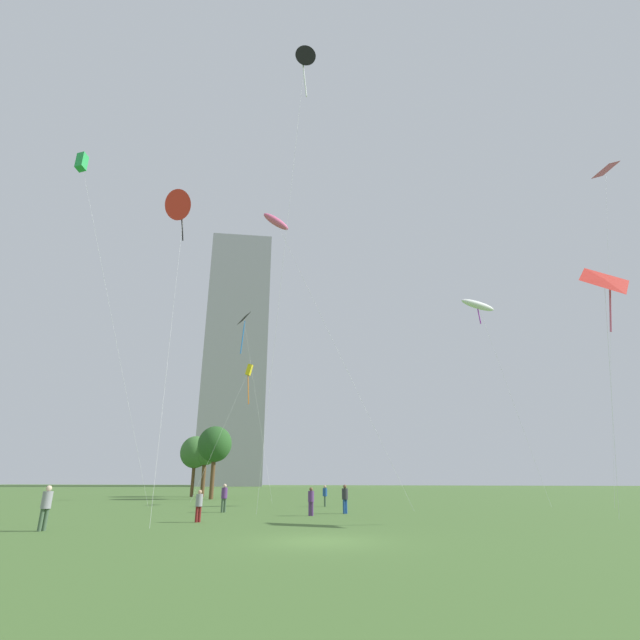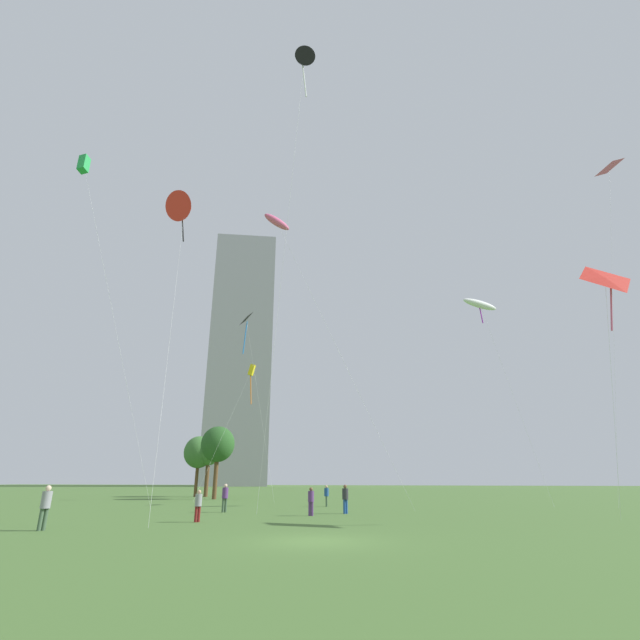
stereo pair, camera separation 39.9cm
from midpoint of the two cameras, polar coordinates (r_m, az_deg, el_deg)
name	(u,v)px [view 2 (the right image)]	position (r m, az deg, el deg)	size (l,w,h in m)	color
ground	(315,541)	(18.26, 0.10, -25.93)	(280.00, 280.00, 0.00)	#476B30
person_standing_0	(225,496)	(33.52, -11.43, -20.72)	(0.40, 0.40, 1.79)	#3F593F
person_standing_1	(311,499)	(29.96, -0.73, -21.48)	(0.36, 0.36, 1.62)	#593372
person_standing_2	(326,494)	(39.40, 1.12, -20.94)	(0.36, 0.36, 1.61)	#3F593F
person_standing_3	(345,497)	(31.73, 3.56, -21.18)	(0.39, 0.39, 1.76)	#1E478C
person_standing_4	(198,503)	(26.49, -14.52, -21.29)	(0.35, 0.35, 1.57)	maroon
person_standing_5	(46,504)	(24.72, -30.66, -19.18)	(0.41, 0.41, 1.85)	#3F593F
kite_flying_0	(84,165)	(47.49, -27.18, 16.87)	(7.29, 6.51, 29.47)	silver
kite_flying_1	(609,169)	(61.72, 32.58, 15.62)	(9.66, 7.29, 35.22)	silver
kite_flying_2	(246,323)	(51.87, -9.03, -0.38)	(5.38, 2.96, 19.89)	silver
kite_flying_3	(251,372)	(52.65, -8.34, -6.47)	(3.99, 5.00, 14.47)	silver
kite_flying_4	(606,280)	(31.17, 32.41, 4.25)	(2.49, 4.04, 14.15)	silver
kite_flying_5	(185,207)	(37.63, -16.24, 13.35)	(5.31, 8.48, 23.30)	silver
kite_flying_6	(304,60)	(42.36, -1.65, 29.69)	(4.33, 3.80, 35.05)	silver
kite_flying_7	(277,222)	(41.13, -5.11, 12.07)	(11.64, 2.10, 24.23)	silver
kite_flying_8	(480,305)	(45.29, 19.60, 1.83)	(5.41, 2.82, 18.05)	silver
park_tree_0	(218,445)	(54.24, -12.44, -14.97)	(3.72, 3.72, 7.72)	brown
park_tree_1	(199,452)	(61.91, -14.73, -15.71)	(3.66, 3.66, 7.23)	brown
park_tree_2	(209,451)	(61.43, -13.52, -15.64)	(3.20, 3.20, 7.30)	brown
distant_highrise_0	(242,358)	(150.23, -9.64, -4.75)	(18.91, 22.39, 77.71)	#939399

